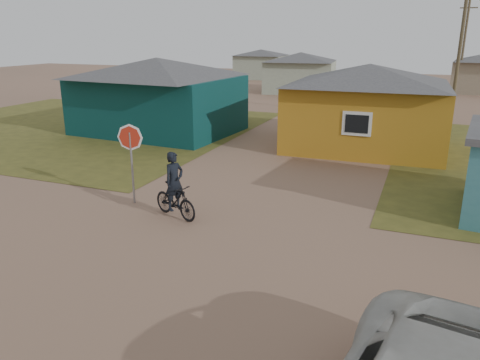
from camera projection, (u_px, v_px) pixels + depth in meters
name	position (u px, v px, depth m)	size (l,w,h in m)	color
ground	(174.00, 266.00, 10.97)	(120.00, 120.00, 0.00)	#89654F
grass_nw	(75.00, 126.00, 27.45)	(20.00, 18.00, 0.00)	brown
house_teal	(158.00, 94.00, 25.33)	(8.93, 7.08, 4.00)	#082F30
house_yellow	(367.00, 105.00, 21.89)	(7.72, 6.76, 3.90)	#AF771A
house_pale_west	(300.00, 72.00, 42.66)	(7.04, 6.15, 3.60)	gray
house_pale_north	(261.00, 64.00, 56.15)	(6.28, 5.81, 3.40)	gray
utility_pole_near	(459.00, 53.00, 26.92)	(1.40, 0.20, 8.00)	brown
utility_pole_far	(464.00, 46.00, 40.73)	(1.40, 0.20, 8.00)	brown
stop_sign	(131.00, 146.00, 14.51)	(0.83, 0.23, 2.57)	gray
cyclist	(175.00, 194.00, 13.69)	(1.82, 1.10, 1.99)	black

